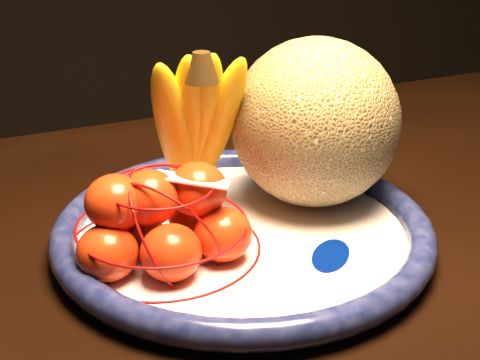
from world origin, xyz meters
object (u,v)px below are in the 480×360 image
object	(u,v)px
dining_table	(314,275)
banana_bunch	(195,123)
fruit_bowl	(243,230)
cantaloupe	(315,122)
mandarin_bag	(162,222)

from	to	relation	value
dining_table	banana_bunch	bearing A→B (deg)	156.27
dining_table	fruit_bowl	distance (m)	0.14
fruit_bowl	cantaloupe	xyz separation A→B (m)	(0.10, 0.05, 0.09)
dining_table	cantaloupe	size ratio (longest dim) A/B	8.06
fruit_bowl	cantaloupe	size ratio (longest dim) A/B	2.13
dining_table	mandarin_bag	distance (m)	0.24
cantaloupe	banana_bunch	distance (m)	0.13
dining_table	fruit_bowl	xyz separation A→B (m)	(-0.10, -0.03, 0.09)
dining_table	mandarin_bag	bearing A→B (deg)	-169.91
banana_bunch	mandarin_bag	xyz separation A→B (m)	(-0.06, -0.10, -0.06)
fruit_bowl	banana_bunch	xyz separation A→B (m)	(-0.03, 0.07, 0.10)
banana_bunch	mandarin_bag	bearing A→B (deg)	-119.98
banana_bunch	mandarin_bag	size ratio (longest dim) A/B	0.95
cantaloupe	banana_bunch	size ratio (longest dim) A/B	0.93
dining_table	fruit_bowl	size ratio (longest dim) A/B	3.79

